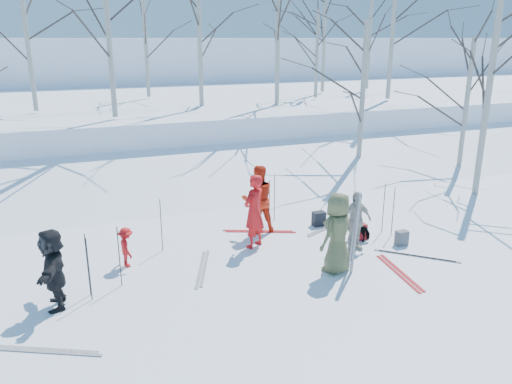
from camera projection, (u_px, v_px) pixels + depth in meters
name	position (u px, v px, depth m)	size (l,w,h in m)	color
ground	(279.00, 263.00, 11.65)	(120.00, 120.00, 0.00)	white
snow_ramp	(200.00, 180.00, 17.84)	(70.00, 9.50, 1.40)	white
snow_plateau	(150.00, 117.00, 26.49)	(70.00, 18.00, 2.20)	white
far_hill	(109.00, 73.00, 44.89)	(90.00, 30.00, 6.00)	white
skier_olive_center	(337.00, 233.00, 10.99)	(0.90, 0.58, 1.83)	#4C5332
skier_red_north	(254.00, 211.00, 12.30)	(0.68, 0.45, 1.87)	red
skier_redor_behind	(258.00, 199.00, 13.26)	(0.90, 0.70, 1.85)	red
skier_red_seated	(126.00, 247.00, 11.35)	(0.61, 0.35, 0.94)	red
skier_cream_east	(355.00, 221.00, 12.18)	(0.88, 0.37, 1.50)	beige
skier_grey_west	(53.00, 268.00, 9.54)	(1.50, 0.48, 1.62)	black
dog	(357.00, 230.00, 12.90)	(0.30, 0.66, 0.55)	black
upright_ski_left	(356.00, 234.00, 10.83)	(0.07, 0.02, 1.90)	silver
upright_ski_right	(353.00, 233.00, 10.90)	(0.07, 0.02, 1.90)	silver
ski_pair_a	(417.00, 256.00, 11.98)	(1.52, 1.45, 0.02)	silver
ski_pair_b	(399.00, 273.00, 11.14)	(0.45, 1.91, 0.02)	#AF191C
ski_pair_c	(203.00, 268.00, 11.36)	(0.85, 1.85, 0.02)	silver
ski_pair_d	(46.00, 351.00, 8.36)	(1.78, 1.04, 0.02)	silver
ski_pair_e	(259.00, 231.00, 13.52)	(1.83, 0.93, 0.02)	#AF191C
ski_pair_f	(329.00, 227.00, 13.86)	(1.80, 0.99, 0.02)	silver
ski_pole_a	(161.00, 225.00, 12.11)	(0.02, 0.02, 1.34)	black
ski_pole_b	(393.00, 212.00, 13.05)	(0.02, 0.02, 1.34)	black
ski_pole_c	(274.00, 198.00, 14.16)	(0.02, 0.02, 1.34)	black
ski_pole_d	(89.00, 269.00, 9.81)	(0.02, 0.02, 1.34)	black
ski_pole_e	(384.00, 208.00, 13.34)	(0.02, 0.02, 1.34)	black
ski_pole_f	(269.00, 203.00, 13.73)	(0.02, 0.02, 1.34)	black
ski_pole_g	(88.00, 265.00, 10.00)	(0.02, 0.02, 1.34)	black
ski_pole_h	(119.00, 257.00, 10.38)	(0.02, 0.02, 1.34)	black
backpack_red	(360.00, 232.00, 12.95)	(0.32, 0.22, 0.42)	maroon
backpack_grey	(402.00, 238.00, 12.59)	(0.30, 0.20, 0.38)	#4F5156
backpack_dark	(319.00, 219.00, 13.92)	(0.34, 0.24, 0.40)	black
birch_plateau_a	(146.00, 42.00, 24.32)	(4.32, 4.32, 5.31)	silver
birch_plateau_b	(393.00, 22.00, 23.26)	(5.58, 5.58, 7.11)	silver
birch_plateau_c	(108.00, 32.00, 17.79)	(4.86, 4.86, 6.09)	silver
birch_plateau_e	(317.00, 55.00, 24.10)	(3.47, 3.47, 4.10)	silver
birch_plateau_f	(200.00, 40.00, 20.85)	(4.46, 4.46, 5.52)	silver
birch_plateau_g	(324.00, 39.00, 26.67)	(4.46, 4.46, 5.52)	silver
birch_plateau_h	(27.00, 40.00, 19.44)	(4.43, 4.43, 5.48)	silver
birch_plateau_i	(278.00, 35.00, 21.74)	(4.75, 4.75, 5.92)	silver
birch_plateau_j	(370.00, 36.00, 28.16)	(4.68, 4.68, 5.83)	silver
birch_edge_b	(488.00, 95.00, 15.85)	(5.21, 5.21, 6.58)	silver
birch_edge_c	(466.00, 107.00, 18.79)	(4.16, 4.16, 5.09)	silver
birch_edge_e	(362.00, 100.00, 18.53)	(4.57, 4.57, 5.67)	silver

